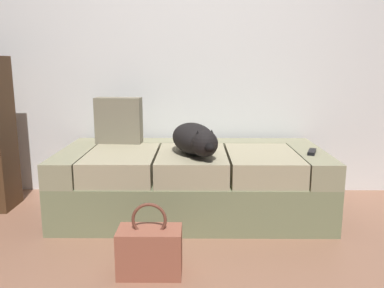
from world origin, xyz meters
TOP-DOWN VIEW (x-y plane):
  - back_wall at (0.00, 1.64)m, footprint 6.40×0.10m
  - couch at (0.00, 1.08)m, footprint 1.82×0.88m
  - dog_dark at (0.02, 0.92)m, footprint 0.39×0.58m
  - tv_remote at (0.80, 0.96)m, footprint 0.10×0.16m
  - throw_pillow at (-0.55, 1.31)m, footprint 0.35×0.14m
  - handbag at (-0.21, 0.23)m, footprint 0.32×0.18m

SIDE VIEW (x-z plane):
  - handbag at x=-0.21m, z-range -0.06..0.31m
  - couch at x=0.00m, z-range 0.00..0.46m
  - tv_remote at x=0.80m, z-range 0.46..0.48m
  - dog_dark at x=0.02m, z-range 0.46..0.66m
  - throw_pillow at x=-0.55m, z-range 0.46..0.80m
  - back_wall at x=0.00m, z-range 0.00..2.80m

